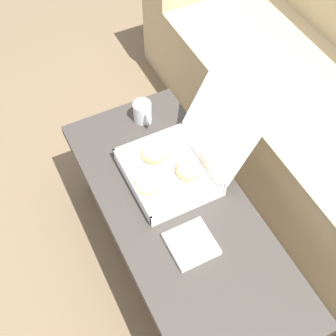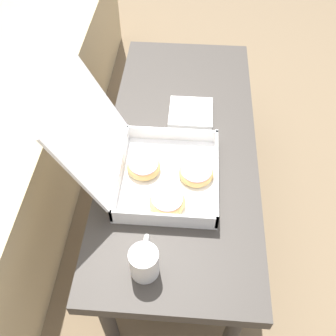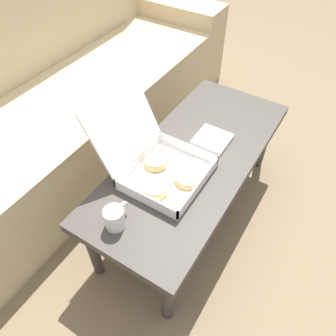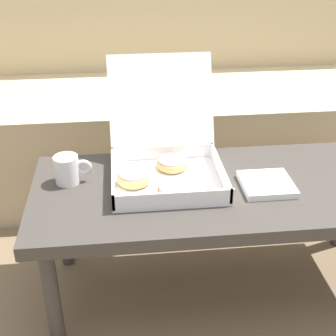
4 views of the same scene
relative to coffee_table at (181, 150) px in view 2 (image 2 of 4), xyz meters
The scene contains 5 objects.
ground_plane 0.36m from the coffee_table, 90.00° to the left, with size 12.00×12.00×0.00m, color #756047.
coffee_table is the anchor object (origin of this frame).
pastry_box 0.21m from the coffee_table, 155.17° to the left, with size 0.33×0.42×0.32m.
coffee_mug 0.46m from the coffee_table, behind, with size 0.11×0.07×0.09m.
napkin_stack 0.14m from the coffee_table, 11.69° to the right, with size 0.15×0.15×0.02m.
Camera 2 is at (-0.88, -0.09, 1.32)m, focal length 42.00 mm.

